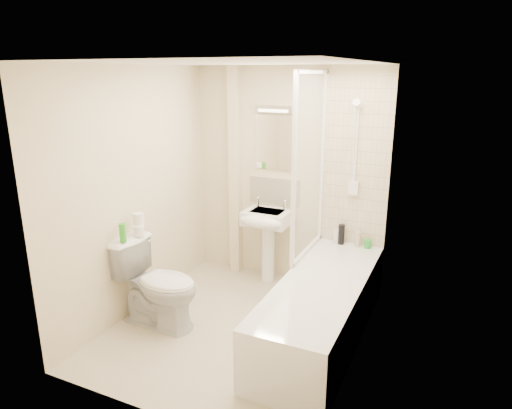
% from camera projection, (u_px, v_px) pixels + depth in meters
% --- Properties ---
extents(floor, '(2.50, 2.50, 0.00)m').
position_uv_depth(floor, '(238.00, 328.00, 4.31)').
color(floor, beige).
rests_on(floor, ground).
extents(wall_back, '(2.20, 0.02, 2.40)m').
position_uv_depth(wall_back, '(287.00, 178.00, 5.07)').
color(wall_back, beige).
rests_on(wall_back, ground).
extents(wall_left, '(0.02, 2.50, 2.40)m').
position_uv_depth(wall_left, '(135.00, 193.00, 4.42)').
color(wall_left, beige).
rests_on(wall_left, ground).
extents(wall_right, '(0.02, 2.50, 2.40)m').
position_uv_depth(wall_right, '(362.00, 223.00, 3.53)').
color(wall_right, beige).
rests_on(wall_right, ground).
extents(ceiling, '(2.20, 2.50, 0.02)m').
position_uv_depth(ceiling, '(234.00, 63.00, 3.64)').
color(ceiling, white).
rests_on(ceiling, wall_back).
extents(tile_back, '(0.70, 0.01, 1.75)m').
position_uv_depth(tile_back, '(356.00, 163.00, 4.69)').
color(tile_back, beige).
rests_on(tile_back, wall_back).
extents(tile_right, '(0.01, 2.10, 1.75)m').
position_uv_depth(tile_right, '(368.00, 189.00, 3.65)').
color(tile_right, beige).
rests_on(tile_right, wall_right).
extents(pipe_boxing, '(0.12, 0.12, 2.40)m').
position_uv_depth(pipe_boxing, '(235.00, 174.00, 5.26)').
color(pipe_boxing, beige).
rests_on(pipe_boxing, ground).
extents(splashback, '(0.60, 0.02, 0.30)m').
position_uv_depth(splashback, '(274.00, 191.00, 5.17)').
color(splashback, beige).
rests_on(splashback, wall_back).
extents(mirror, '(0.46, 0.01, 0.60)m').
position_uv_depth(mirror, '(275.00, 143.00, 5.01)').
color(mirror, white).
rests_on(mirror, wall_back).
extents(strip_light, '(0.42, 0.07, 0.07)m').
position_uv_depth(strip_light, '(274.00, 109.00, 4.89)').
color(strip_light, silver).
rests_on(strip_light, wall_back).
extents(bathtub, '(0.70, 2.10, 0.55)m').
position_uv_depth(bathtub, '(322.00, 308.00, 4.10)').
color(bathtub, white).
rests_on(bathtub, ground).
extents(shower_screen, '(0.04, 0.92, 1.80)m').
position_uv_depth(shower_screen, '(310.00, 166.00, 4.44)').
color(shower_screen, white).
rests_on(shower_screen, bathtub).
extents(shower_fixture, '(0.10, 0.16, 0.99)m').
position_uv_depth(shower_fixture, '(355.00, 152.00, 4.62)').
color(shower_fixture, white).
rests_on(shower_fixture, wall_back).
extents(pedestal_sink, '(0.50, 0.47, 0.97)m').
position_uv_depth(pedestal_sink, '(266.00, 226.00, 5.07)').
color(pedestal_sink, white).
rests_on(pedestal_sink, ground).
extents(bottle_white_a, '(0.06, 0.06, 0.16)m').
position_uv_depth(bottle_white_a, '(336.00, 236.00, 4.90)').
color(bottle_white_a, silver).
rests_on(bottle_white_a, bathtub).
extents(bottle_black_b, '(0.07, 0.07, 0.22)m').
position_uv_depth(bottle_black_b, '(341.00, 234.00, 4.87)').
color(bottle_black_b, black).
rests_on(bottle_black_b, bathtub).
extents(bottle_cream, '(0.06, 0.06, 0.16)m').
position_uv_depth(bottle_cream, '(358.00, 239.00, 4.81)').
color(bottle_cream, beige).
rests_on(bottle_cream, bathtub).
extents(bottle_white_b, '(0.06, 0.06, 0.16)m').
position_uv_depth(bottle_white_b, '(358.00, 239.00, 4.81)').
color(bottle_white_b, white).
rests_on(bottle_white_b, bathtub).
extents(bottle_green, '(0.07, 0.07, 0.09)m').
position_uv_depth(bottle_green, '(368.00, 244.00, 4.78)').
color(bottle_green, green).
rests_on(bottle_green, bathtub).
extents(toilet, '(0.54, 0.86, 0.84)m').
position_uv_depth(toilet, '(158.00, 283.00, 4.28)').
color(toilet, white).
rests_on(toilet, ground).
extents(toilet_roll_lower, '(0.10, 0.10, 0.10)m').
position_uv_depth(toilet_roll_lower, '(139.00, 230.00, 4.31)').
color(toilet_roll_lower, white).
rests_on(toilet_roll_lower, toilet).
extents(toilet_roll_upper, '(0.10, 0.10, 0.11)m').
position_uv_depth(toilet_roll_upper, '(138.00, 219.00, 4.31)').
color(toilet_roll_upper, white).
rests_on(toilet_roll_upper, toilet_roll_lower).
extents(green_bottle, '(0.06, 0.06, 0.18)m').
position_uv_depth(green_bottle, '(123.00, 233.00, 4.13)').
color(green_bottle, green).
rests_on(green_bottle, toilet).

